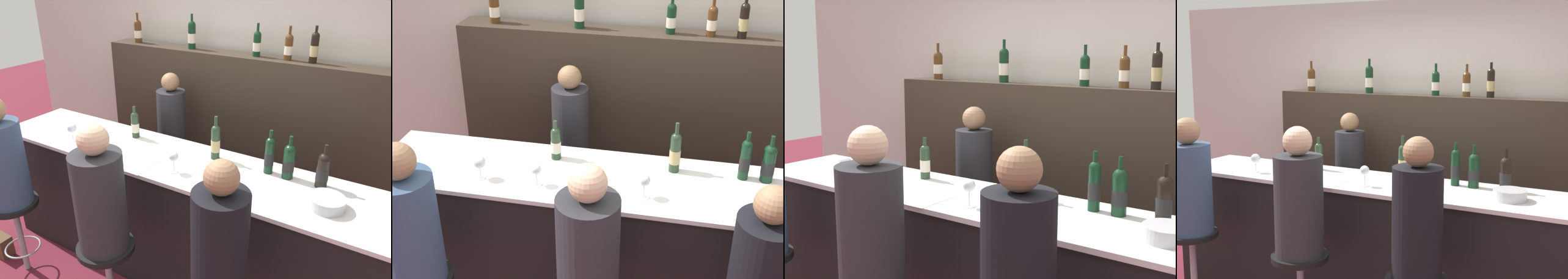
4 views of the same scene
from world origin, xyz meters
TOP-DOWN VIEW (x-y plane):
  - wall_back at (0.00, 1.76)m, footprint 6.40×0.05m
  - bar_counter at (0.00, 0.32)m, footprint 3.30×0.69m
  - back_bar_cabinet at (0.00, 1.53)m, footprint 3.10×0.28m
  - wine_bottle_counter_0 at (-0.50, 0.49)m, footprint 0.07×0.07m
  - wine_bottle_counter_1 at (0.28, 0.49)m, footprint 0.07×0.07m
  - wine_bottle_counter_2 at (0.71, 0.49)m, footprint 0.07×0.07m
  - wine_bottle_counter_3 at (0.85, 0.49)m, footprint 0.08×0.08m
  - wine_bottle_backbar_0 at (-1.27, 1.53)m, footprint 0.08×0.08m
  - wine_bottle_backbar_1 at (-0.57, 1.53)m, footprint 0.08×0.08m
  - wine_bottle_backbar_2 at (0.14, 1.53)m, footprint 0.07×0.07m
  - wine_bottle_backbar_3 at (0.44, 1.53)m, footprint 0.07×0.07m
  - wine_bottle_backbar_4 at (0.66, 1.53)m, footprint 0.07×0.07m
  - wine_glass_0 at (-0.90, 0.16)m, footprint 0.08×0.08m
  - wine_glass_1 at (-0.54, 0.16)m, footprint 0.07×0.07m
  - wine_glass_2 at (0.12, 0.16)m, footprint 0.08×0.08m
  - tasting_menu at (-0.16, 0.12)m, footprint 0.21×0.30m
  - guest_seated_left at (-1.13, -0.35)m, footprint 0.34×0.34m
  - guest_seated_middle at (-0.11, -0.35)m, footprint 0.34×0.34m
  - guest_seated_right at (0.77, -0.35)m, footprint 0.31×0.31m
  - bartender at (-0.55, 1.10)m, footprint 0.28×0.28m

SIDE VIEW (x-z plane):
  - bar_counter at x=0.00m, z-range 0.00..1.10m
  - bartender at x=-0.55m, z-range -0.05..1.47m
  - back_bar_cabinet at x=0.00m, z-range 0.00..1.68m
  - guest_seated_middle at x=-0.11m, z-range 0.64..1.53m
  - guest_seated_right at x=0.77m, z-range 0.64..1.53m
  - guest_seated_left at x=-1.13m, z-range 0.64..1.53m
  - tasting_menu at x=-0.16m, z-range 1.10..1.10m
  - wine_glass_1 at x=-0.54m, z-range 1.13..1.27m
  - wine_glass_2 at x=0.12m, z-range 1.13..1.28m
  - wine_glass_0 at x=-0.90m, z-range 1.13..1.29m
  - wine_bottle_counter_0 at x=-0.50m, z-range 1.07..1.35m
  - wine_bottle_counter_3 at x=0.85m, z-range 1.07..1.38m
  - wine_bottle_counter_2 at x=0.71m, z-range 1.07..1.40m
  - wine_bottle_counter_1 at x=0.28m, z-range 1.06..1.41m
  - wall_back at x=0.00m, z-range 0.00..2.60m
  - wine_bottle_backbar_3 at x=0.44m, z-range 1.65..1.94m
  - wine_bottle_backbar_2 at x=0.14m, z-range 1.65..1.95m
  - wine_bottle_backbar_0 at x=-1.27m, z-range 1.64..1.96m
  - wine_bottle_backbar_4 at x=0.66m, z-range 1.65..1.97m
  - wine_bottle_backbar_1 at x=-0.57m, z-range 1.65..1.99m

